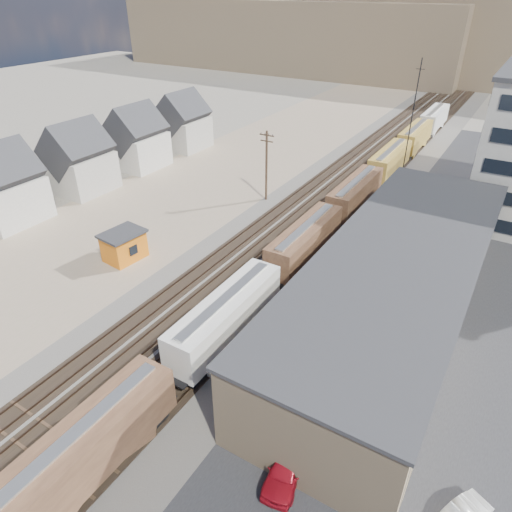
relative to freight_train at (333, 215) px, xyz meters
The scene contains 14 objects.
ground 37.16m from the freight_train, 95.89° to the right, with size 300.00×300.00×0.00m, color #6B6356.
ballast_bed 13.95m from the freight_train, 106.13° to the left, with size 18.00×200.00×0.06m, color #4C4742.
dirt_yard 24.17m from the freight_train, behind, with size 24.00×180.00×0.03m, color #85765B.
asphalt_lot 18.50m from the freight_train, ahead, with size 26.00×120.00×0.04m, color #232326.
rail_tracks 14.09m from the freight_train, 108.32° to the left, with size 11.40×200.00×0.24m.
freight_train is the anchor object (origin of this frame).
warehouse 16.33m from the freight_train, 46.69° to the right, with size 12.40×40.40×7.25m.
utility_pole_north 13.56m from the freight_train, 157.33° to the left, with size 2.20×0.32×10.00m.
radio_mast 24.09m from the freight_train, 84.57° to the left, with size 1.20×0.16×18.00m.
townhouse_row 39.65m from the freight_train, 162.58° to the right, with size 8.15×68.16×10.47m.
hills_north 131.59m from the freight_train, 91.59° to the left, with size 265.00×80.00×32.00m.
maintenance_shed 24.78m from the freight_train, 135.72° to the right, with size 4.01×4.94×3.37m.
parked_car_red 33.17m from the freight_train, 71.74° to the right, with size 2.02×5.01×1.71m, color #A00E1B.
parked_car_blue 27.04m from the freight_train, 48.38° to the left, with size 2.47×5.37×1.49m, color navy.
Camera 1 is at (21.69, -10.66, 27.04)m, focal length 32.00 mm.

